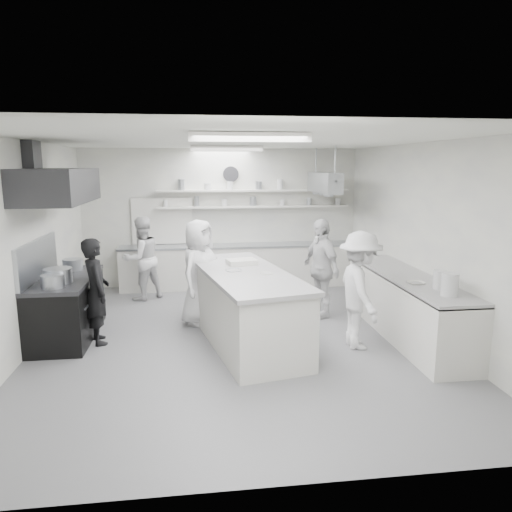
{
  "coord_description": "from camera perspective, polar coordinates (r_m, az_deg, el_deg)",
  "views": [
    {
      "loc": [
        -0.61,
        -7.0,
        2.66
      ],
      "look_at": [
        0.38,
        0.6,
        1.18
      ],
      "focal_mm": 33.43,
      "sensor_mm": 36.0,
      "label": 1
    }
  ],
  "objects": [
    {
      "name": "floor",
      "position": [
        7.52,
        -2.33,
        -9.9
      ],
      "size": [
        6.0,
        7.0,
        0.02
      ],
      "primitive_type": "cube",
      "color": "gray",
      "rests_on": "ground"
    },
    {
      "name": "ceiling",
      "position": [
        7.04,
        -2.52,
        13.76
      ],
      "size": [
        6.0,
        7.0,
        0.02
      ],
      "primitive_type": "cube",
      "color": "silver",
      "rests_on": "wall_back"
    },
    {
      "name": "wall_back",
      "position": [
        10.58,
        -4.09,
        4.59
      ],
      "size": [
        6.0,
        0.04,
        3.0
      ],
      "primitive_type": "cube",
      "color": "silver",
      "rests_on": "floor"
    },
    {
      "name": "wall_front",
      "position": [
        3.74,
        2.34,
        -7.15
      ],
      "size": [
        6.0,
        0.04,
        3.0
      ],
      "primitive_type": "cube",
      "color": "silver",
      "rests_on": "floor"
    },
    {
      "name": "wall_left",
      "position": [
        7.49,
        -25.95,
        0.9
      ],
      "size": [
        0.04,
        7.0,
        3.0
      ],
      "primitive_type": "cube",
      "color": "silver",
      "rests_on": "floor"
    },
    {
      "name": "wall_right",
      "position": [
        7.96,
        19.64,
        1.9
      ],
      "size": [
        0.04,
        7.0,
        3.0
      ],
      "primitive_type": "cube",
      "color": "silver",
      "rests_on": "floor"
    },
    {
      "name": "stove",
      "position": [
        7.97,
        -21.68,
        -5.97
      ],
      "size": [
        0.8,
        1.8,
        0.9
      ],
      "primitive_type": "cube",
      "color": "black",
      "rests_on": "floor"
    },
    {
      "name": "exhaust_hood",
      "position": [
        7.67,
        -22.68,
        7.77
      ],
      "size": [
        0.85,
        2.0,
        0.5
      ],
      "primitive_type": "cube",
      "color": "#2E2E32",
      "rests_on": "wall_left"
    },
    {
      "name": "back_counter",
      "position": [
        10.47,
        -2.28,
        -1.22
      ],
      "size": [
        5.0,
        0.6,
        0.92
      ],
      "primitive_type": "cube",
      "color": "silver",
      "rests_on": "floor"
    },
    {
      "name": "shelf_lower",
      "position": [
        10.49,
        -0.23,
        5.93
      ],
      "size": [
        4.2,
        0.26,
        0.04
      ],
      "primitive_type": "cube",
      "color": "silver",
      "rests_on": "wall_back"
    },
    {
      "name": "shelf_upper",
      "position": [
        10.47,
        -0.23,
        7.84
      ],
      "size": [
        4.2,
        0.26,
        0.04
      ],
      "primitive_type": "cube",
      "color": "silver",
      "rests_on": "wall_back"
    },
    {
      "name": "pass_through_window",
      "position": [
        10.57,
        -11.15,
        4.13
      ],
      "size": [
        1.3,
        0.04,
        1.0
      ],
      "primitive_type": "cube",
      "color": "black",
      "rests_on": "wall_back"
    },
    {
      "name": "wall_clock",
      "position": [
        10.49,
        -3.04,
        9.75
      ],
      "size": [
        0.32,
        0.05,
        0.32
      ],
      "primitive_type": "cylinder",
      "rotation": [
        1.57,
        0.0,
        0.0
      ],
      "color": "silver",
      "rests_on": "wall_back"
    },
    {
      "name": "right_counter",
      "position": [
        7.85,
        17.53,
        -5.8
      ],
      "size": [
        0.74,
        3.3,
        0.94
      ],
      "primitive_type": "cube",
      "color": "silver",
      "rests_on": "floor"
    },
    {
      "name": "pot_rack",
      "position": [
        9.76,
        8.18,
        8.69
      ],
      "size": [
        0.3,
        1.6,
        0.4
      ],
      "primitive_type": "cube",
      "color": "#A2A6AE",
      "rests_on": "ceiling"
    },
    {
      "name": "light_fixture_front",
      "position": [
        5.24,
        -0.77,
        13.99
      ],
      "size": [
        1.3,
        0.25,
        0.1
      ],
      "primitive_type": "cube",
      "color": "silver",
      "rests_on": "ceiling"
    },
    {
      "name": "light_fixture_rear",
      "position": [
        8.83,
        -3.55,
        12.71
      ],
      "size": [
        1.3,
        0.25,
        0.1
      ],
      "primitive_type": "cube",
      "color": "silver",
      "rests_on": "ceiling"
    },
    {
      "name": "prep_island",
      "position": [
        7.23,
        -1.29,
        -6.27
      ],
      "size": [
        1.62,
        3.0,
        1.05
      ],
      "primitive_type": "cube",
      "rotation": [
        0.0,
        0.0,
        0.2
      ],
      "color": "silver",
      "rests_on": "floor"
    },
    {
      "name": "stove_pot",
      "position": [
        7.53,
        -22.59,
        -2.36
      ],
      "size": [
        0.41,
        0.41,
        0.26
      ],
      "primitive_type": "cylinder",
      "color": "#A2A6AE",
      "rests_on": "stove"
    },
    {
      "name": "cook_stove",
      "position": [
        7.5,
        -18.58,
        -4.01
      ],
      "size": [
        0.56,
        0.68,
        1.6
      ],
      "primitive_type": "imported",
      "rotation": [
        0.0,
        0.0,
        1.93
      ],
      "color": "black",
      "rests_on": "floor"
    },
    {
      "name": "cook_back",
      "position": [
        9.69,
        -13.5,
        -0.28
      ],
      "size": [
        1.02,
        0.98,
        1.66
      ],
      "primitive_type": "imported",
      "rotation": [
        0.0,
        0.0,
        -2.53
      ],
      "color": "silver",
      "rests_on": "floor"
    },
    {
      "name": "cook_island_left",
      "position": [
        8.01,
        -6.82,
        -1.95
      ],
      "size": [
        0.93,
        1.03,
        1.77
      ],
      "primitive_type": "imported",
      "rotation": [
        0.0,
        0.0,
        1.02
      ],
      "color": "silver",
      "rests_on": "floor"
    },
    {
      "name": "cook_island_right",
      "position": [
        8.43,
        7.74,
        -1.45
      ],
      "size": [
        0.71,
        1.1,
        1.74
      ],
      "primitive_type": "imported",
      "rotation": [
        0.0,
        0.0,
        -1.27
      ],
      "color": "silver",
      "rests_on": "floor"
    },
    {
      "name": "cook_right",
      "position": [
        7.09,
        12.3,
        -4.03
      ],
      "size": [
        0.65,
        1.12,
        1.72
      ],
      "primitive_type": "imported",
      "rotation": [
        0.0,
        0.0,
        1.56
      ],
      "color": "silver",
      "rests_on": "floor"
    },
    {
      "name": "bowl_island_a",
      "position": [
        7.14,
        -2.7,
        -1.88
      ],
      "size": [
        0.31,
        0.31,
        0.06
      ],
      "primitive_type": "imported",
      "rotation": [
        0.0,
        0.0,
        0.31
      ],
      "color": "#A2A6AE",
      "rests_on": "prep_island"
    },
    {
      "name": "bowl_island_b",
      "position": [
        6.94,
        1.23,
        -2.26
      ],
      "size": [
        0.23,
        0.23,
        0.06
      ],
      "primitive_type": "imported",
      "rotation": [
        0.0,
        0.0,
        0.23
      ],
      "color": "silver",
      "rests_on": "prep_island"
    },
    {
      "name": "bowl_right",
      "position": [
        7.24,
        18.57,
        -3.17
      ],
      "size": [
        0.25,
        0.25,
        0.06
      ],
      "primitive_type": "imported",
      "rotation": [
        0.0,
        0.0,
        0.02
      ],
      "color": "silver",
      "rests_on": "right_counter"
    }
  ]
}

